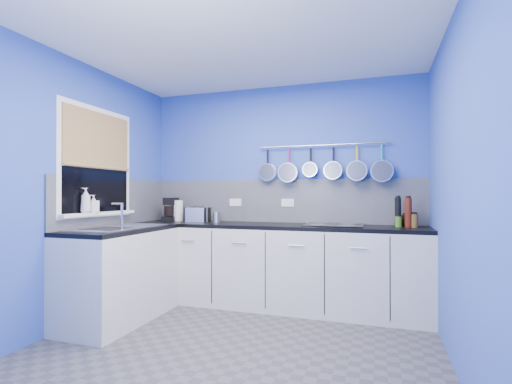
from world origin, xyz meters
The scene contains 40 objects.
floor centered at (0.00, 0.00, -0.01)m, with size 3.20×3.00×0.02m, color #47474C.
ceiling centered at (0.00, 0.00, 2.51)m, with size 3.20×3.00×0.02m, color white.
wall_back centered at (0.00, 1.51, 1.25)m, with size 3.20×0.02×2.50m, color #3250B8.
wall_front centered at (0.00, -1.51, 1.25)m, with size 3.20×0.02×2.50m, color #3250B8.
wall_left centered at (-1.61, 0.00, 1.25)m, with size 0.02×3.00×2.50m, color #3250B8.
wall_right centered at (1.61, 0.00, 1.25)m, with size 0.02×3.00×2.50m, color #3250B8.
backsplash_back centered at (0.00, 1.49, 1.15)m, with size 3.20×0.02×0.50m, color gray.
backsplash_left centered at (-1.59, 0.60, 1.15)m, with size 0.02×1.80×0.50m, color gray.
cabinet_run_back centered at (0.00, 1.20, 0.43)m, with size 3.20×0.60×0.86m, color silver.
worktop_back centered at (0.00, 1.20, 0.88)m, with size 3.20×0.60×0.04m, color black.
cabinet_run_left centered at (-1.30, 0.30, 0.43)m, with size 0.60×1.20×0.86m, color silver.
worktop_left centered at (-1.30, 0.30, 0.88)m, with size 0.60×1.20×0.04m, color black.
window_frame centered at (-1.58, 0.30, 1.55)m, with size 0.01×1.00×1.10m, color white.
window_glass centered at (-1.57, 0.30, 1.55)m, with size 0.01×0.90×1.00m, color black.
bamboo_blind centered at (-1.56, 0.30, 1.77)m, with size 0.01×0.90×0.55m, color #957E4A.
window_sill centered at (-1.55, 0.30, 1.04)m, with size 0.10×0.98×0.03m, color white.
sink_unit centered at (-1.30, 0.30, 0.90)m, with size 0.50×0.95×0.01m, color silver.
mixer_tap centered at (-1.14, 0.12, 1.03)m, with size 0.12×0.08×0.26m, color silver, non-canonical shape.
socket_left centered at (-0.55, 1.48, 1.13)m, with size 0.15×0.01×0.09m, color white.
socket_right centered at (0.10, 1.48, 1.13)m, with size 0.15×0.01×0.09m, color white.
pot_rail centered at (0.50, 1.45, 1.78)m, with size 0.02×0.02×1.45m, color silver.
soap_bottle_a centered at (-1.53, 0.10, 1.17)m, with size 0.09×0.09×0.24m, color white.
soap_bottle_b centered at (-1.53, 0.20, 1.14)m, with size 0.08×0.08×0.17m, color white.
paper_towel centered at (-1.23, 1.29, 1.03)m, with size 0.11×0.11×0.25m, color white.
coffee_maker centered at (-1.34, 1.28, 1.04)m, with size 0.16×0.18×0.29m, color black, non-canonical shape.
toaster centered at (-0.96, 1.28, 0.98)m, with size 0.26×0.15×0.17m, color silver.
canister centered at (-0.69, 1.22, 0.96)m, with size 0.09×0.09×0.12m, color silver.
hob centered at (0.66, 1.23, 0.91)m, with size 0.60×0.53×0.01m, color black.
pan_0 centered at (-0.13, 1.44, 1.58)m, with size 0.21×0.07×0.40m, color silver, non-canonical shape.
pan_1 centered at (0.12, 1.44, 1.57)m, with size 0.23×0.09×0.42m, color silver, non-canonical shape.
pan_2 centered at (0.37, 1.44, 1.60)m, with size 0.17×0.09×0.36m, color silver, non-canonical shape.
pan_3 centered at (0.63, 1.44, 1.58)m, with size 0.20×0.11×0.39m, color silver, non-canonical shape.
pan_4 centered at (0.88, 1.44, 1.57)m, with size 0.22×0.12×0.41m, color silver, non-canonical shape.
pan_5 centered at (1.14, 1.44, 1.57)m, with size 0.24×0.10×0.43m, color silver, non-canonical shape.
condiment_0 centered at (1.43, 1.30, 0.96)m, with size 0.06×0.06×0.12m, color #265919.
condiment_1 centered at (1.36, 1.30, 0.96)m, with size 0.07×0.07×0.12m, color black.
condiment_2 centered at (1.29, 1.31, 1.05)m, with size 0.06×0.06×0.30m, color black.
condiment_3 centered at (1.44, 1.22, 0.97)m, with size 0.07×0.07×0.13m, color brown.
condiment_4 centered at (1.38, 1.22, 1.05)m, with size 0.07×0.07×0.29m, color #4C190C.
condiment_5 centered at (1.29, 1.23, 0.95)m, with size 0.06×0.06×0.11m, color #3F721E.
Camera 1 is at (1.10, -2.74, 1.23)m, focal length 26.12 mm.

